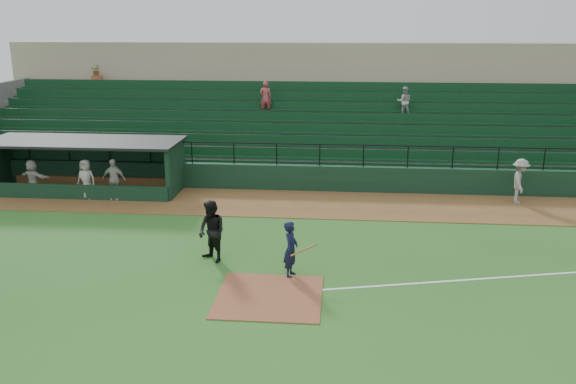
{
  "coord_description": "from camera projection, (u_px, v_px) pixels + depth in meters",
  "views": [
    {
      "loc": [
        1.91,
        -16.17,
        7.54
      ],
      "look_at": [
        0.0,
        5.0,
        1.4
      ],
      "focal_mm": 36.55,
      "sensor_mm": 36.0,
      "label": 1
    }
  ],
  "objects": [
    {
      "name": "home_plate_dirt",
      "position": [
        269.0,
        296.0,
        16.77
      ],
      "size": [
        3.0,
        3.0,
        0.03
      ],
      "primitive_type": "cube",
      "color": "brown",
      "rests_on": "ground"
    },
    {
      "name": "batter_at_plate",
      "position": [
        291.0,
        249.0,
        17.91
      ],
      "size": [
        1.05,
        0.72,
        1.78
      ],
      "color": "black",
      "rests_on": "ground"
    },
    {
      "name": "dugout_player_a",
      "position": [
        114.0,
        179.0,
        25.69
      ],
      "size": [
        1.11,
        0.54,
        1.83
      ],
      "primitive_type": "imported",
      "rotation": [
        0.0,
        0.0,
        -0.09
      ],
      "color": "#ADA8A2",
      "rests_on": "warning_track"
    },
    {
      "name": "foul_line",
      "position": [
        533.0,
        275.0,
        18.19
      ],
      "size": [
        17.49,
        4.44,
        0.01
      ],
      "primitive_type": "cube",
      "rotation": [
        0.0,
        0.0,
        0.24
      ],
      "color": "white",
      "rests_on": "ground"
    },
    {
      "name": "dugout",
      "position": [
        89.0,
        161.0,
        27.35
      ],
      "size": [
        8.9,
        3.2,
        2.42
      ],
      "color": "black",
      "rests_on": "ground"
    },
    {
      "name": "runner",
      "position": [
        520.0,
        181.0,
        25.14
      ],
      "size": [
        0.96,
        1.38,
        1.96
      ],
      "primitive_type": "imported",
      "rotation": [
        0.0,
        0.0,
        1.37
      ],
      "color": "gray",
      "rests_on": "warning_track"
    },
    {
      "name": "stadium_structure",
      "position": [
        306.0,
        120.0,
        32.84
      ],
      "size": [
        38.0,
        13.08,
        6.4
      ],
      "color": "black",
      "rests_on": "ground"
    },
    {
      "name": "dugout_player_b",
      "position": [
        86.0,
        179.0,
        25.87
      ],
      "size": [
        0.94,
        0.68,
        1.77
      ],
      "primitive_type": "imported",
      "rotation": [
        0.0,
        0.0,
        -0.15
      ],
      "color": "#A29C98",
      "rests_on": "warning_track"
    },
    {
      "name": "ground",
      "position": [
        273.0,
        282.0,
        17.73
      ],
      "size": [
        90.0,
        90.0,
        0.0
      ],
      "primitive_type": "plane",
      "color": "#275D1E",
      "rests_on": "ground"
    },
    {
      "name": "warning_track",
      "position": [
        294.0,
        204.0,
        25.38
      ],
      "size": [
        40.0,
        4.0,
        0.03
      ],
      "primitive_type": "cube",
      "color": "brown",
      "rests_on": "ground"
    },
    {
      "name": "umpire",
      "position": [
        212.0,
        232.0,
        19.02
      ],
      "size": [
        1.26,
        1.23,
        2.05
      ],
      "primitive_type": "imported",
      "rotation": [
        0.0,
        0.0,
        -0.69
      ],
      "color": "black",
      "rests_on": "ground"
    },
    {
      "name": "dugout_player_c",
      "position": [
        33.0,
        178.0,
        26.15
      ],
      "size": [
        1.65,
        0.96,
        1.7
      ],
      "primitive_type": "imported",
      "rotation": [
        0.0,
        0.0,
        2.83
      ],
      "color": "#ACA6A1",
      "rests_on": "warning_track"
    }
  ]
}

